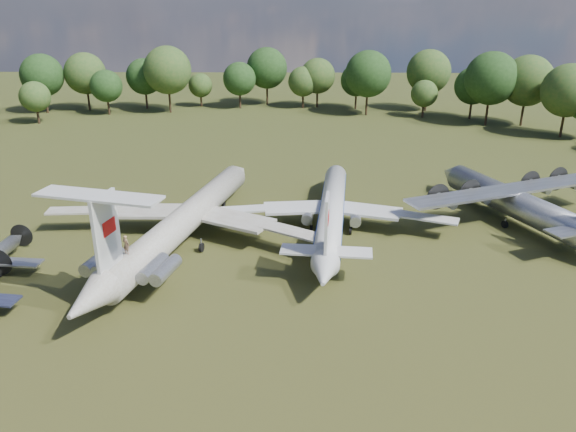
# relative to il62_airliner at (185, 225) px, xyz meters

# --- Properties ---
(ground) EXTENTS (300.00, 300.00, 0.00)m
(ground) POSITION_rel_il62_airliner_xyz_m (2.18, -3.90, -2.26)
(ground) COLOR #1F3712
(ground) RESTS_ON ground
(il62_airliner) EXTENTS (45.35, 53.15, 4.52)m
(il62_airliner) POSITION_rel_il62_airliner_xyz_m (0.00, 0.00, 0.00)
(il62_airliner) COLOR #B8B7B3
(il62_airliner) RESTS_ON ground
(tu104_jet) EXTENTS (33.83, 42.81, 4.01)m
(tu104_jet) POSITION_rel_il62_airliner_xyz_m (17.16, 3.96, -0.26)
(tu104_jet) COLOR #BCBCBC
(tu104_jet) RESTS_ON ground
(an12_transport) EXTENTS (40.42, 42.32, 4.40)m
(an12_transport) POSITION_rel_il62_airliner_xyz_m (40.40, 6.72, -0.06)
(an12_transport) COLOR #97999F
(an12_transport) RESTS_ON ground
(person_on_il62) EXTENTS (0.81, 0.71, 1.86)m
(person_on_il62) POSITION_rel_il62_airliner_xyz_m (-3.00, -12.29, 3.19)
(person_on_il62) COLOR #9C704F
(person_on_il62) RESTS_ON il62_airliner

